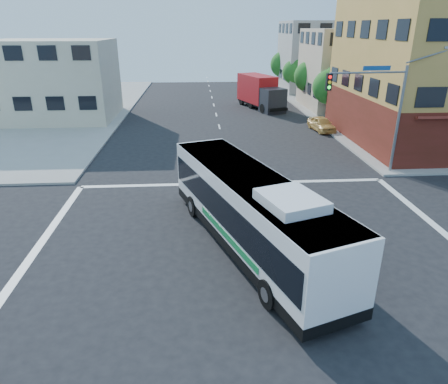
{
  "coord_description": "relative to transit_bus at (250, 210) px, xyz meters",
  "views": [
    {
      "loc": [
        -2.22,
        -13.97,
        9.17
      ],
      "look_at": [
        -1.02,
        3.49,
        1.91
      ],
      "focal_mm": 32.0,
      "sensor_mm": 36.0,
      "label": 1
    }
  ],
  "objects": [
    {
      "name": "ground",
      "position": [
        0.01,
        -1.58,
        -1.82
      ],
      "size": [
        120.0,
        120.0,
        0.0
      ],
      "primitive_type": "plane",
      "color": "black",
      "rests_on": "ground"
    },
    {
      "name": "building_east_near",
      "position": [
        16.99,
        32.4,
        2.69
      ],
      "size": [
        12.06,
        10.06,
        9.0
      ],
      "color": "#B6A78B",
      "rests_on": "ground"
    },
    {
      "name": "building_east_far",
      "position": [
        16.99,
        46.4,
        3.19
      ],
      "size": [
        12.06,
        10.06,
        10.0
      ],
      "color": "#9A9A95",
      "rests_on": "ground"
    },
    {
      "name": "building_west",
      "position": [
        -17.01,
        28.4,
        2.19
      ],
      "size": [
        12.06,
        10.06,
        8.0
      ],
      "color": "beige",
      "rests_on": "ground"
    },
    {
      "name": "signal_mast_ne",
      "position": [
        9.09,
        9.04,
        3.16
      ],
      "size": [
        7.91,
        1.13,
        8.07
      ],
      "color": "slate",
      "rests_on": "ground"
    },
    {
      "name": "street_tree_a",
      "position": [
        11.91,
        26.35,
        1.77
      ],
      "size": [
        3.6,
        3.6,
        5.53
      ],
      "color": "#341D12",
      "rests_on": "ground"
    },
    {
      "name": "street_tree_b",
      "position": [
        11.91,
        34.35,
        1.93
      ],
      "size": [
        3.8,
        3.8,
        5.79
      ],
      "color": "#341D12",
      "rests_on": "ground"
    },
    {
      "name": "street_tree_c",
      "position": [
        11.91,
        42.35,
        1.64
      ],
      "size": [
        3.4,
        3.4,
        5.29
      ],
      "color": "#341D12",
      "rests_on": "ground"
    },
    {
      "name": "street_tree_d",
      "position": [
        11.91,
        50.35,
        2.06
      ],
      "size": [
        4.0,
        4.0,
        6.03
      ],
      "color": "#341D12",
      "rests_on": "ground"
    },
    {
      "name": "transit_bus",
      "position": [
        0.0,
        0.0,
        0.0
      ],
      "size": [
        6.65,
        12.75,
        3.72
      ],
      "rotation": [
        0.0,
        0.0,
        0.33
      ],
      "color": "black",
      "rests_on": "ground"
    },
    {
      "name": "box_truck",
      "position": [
        5.54,
        32.87,
        0.03
      ],
      "size": [
        5.05,
        8.8,
        3.81
      ],
      "rotation": [
        0.0,
        0.0,
        0.33
      ],
      "color": "#25252A",
      "rests_on": "ground"
    },
    {
      "name": "parked_car",
      "position": [
        9.61,
        21.11,
        -1.16
      ],
      "size": [
        2.08,
        4.07,
        1.33
      ],
      "primitive_type": "imported",
      "rotation": [
        0.0,
        0.0,
        0.14
      ],
      "color": "#DFAE56",
      "rests_on": "ground"
    }
  ]
}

